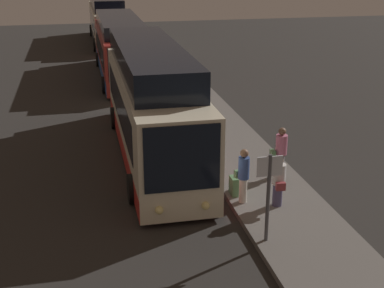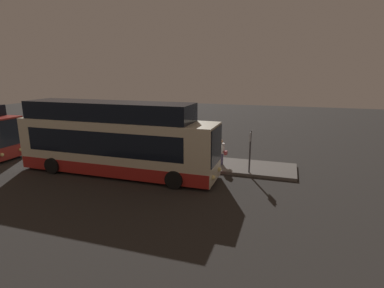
{
  "view_description": "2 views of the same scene",
  "coord_description": "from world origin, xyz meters",
  "px_view_note": "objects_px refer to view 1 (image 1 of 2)",
  "views": [
    {
      "loc": [
        19.24,
        -2.66,
        7.53
      ],
      "look_at": [
        4.35,
        0.53,
        1.95
      ],
      "focal_mm": 50.0,
      "sensor_mm": 36.0,
      "label": 1
    },
    {
      "loc": [
        9.26,
        -14.68,
        5.81
      ],
      "look_at": [
        4.35,
        0.53,
        1.95
      ],
      "focal_mm": 28.0,
      "sensor_mm": 36.0,
      "label": 2
    }
  ],
  "objects_px": {
    "bus_third": "(107,22)",
    "bus_lead": "(152,108)",
    "sign_post": "(269,187)",
    "passenger_waiting": "(278,180)",
    "passenger_with_bags": "(243,173)",
    "bus_second": "(121,50)",
    "passenger_boarding": "(281,150)",
    "suitcase": "(234,186)"
  },
  "relations": [
    {
      "from": "suitcase",
      "to": "passenger_waiting",
      "type": "bearing_deg",
      "value": 46.9
    },
    {
      "from": "bus_second",
      "to": "bus_lead",
      "type": "bearing_deg",
      "value": -0.0
    },
    {
      "from": "passenger_boarding",
      "to": "suitcase",
      "type": "distance_m",
      "value": 2.35
    },
    {
      "from": "passenger_boarding",
      "to": "passenger_with_bags",
      "type": "xyz_separation_m",
      "value": [
        1.67,
        -1.84,
        0.02
      ]
    },
    {
      "from": "passenger_waiting",
      "to": "suitcase",
      "type": "bearing_deg",
      "value": -36.05
    },
    {
      "from": "bus_lead",
      "to": "passenger_with_bags",
      "type": "xyz_separation_m",
      "value": [
        5.13,
        2.05,
        -0.74
      ]
    },
    {
      "from": "sign_post",
      "to": "passenger_waiting",
      "type": "bearing_deg",
      "value": 151.53
    },
    {
      "from": "passenger_waiting",
      "to": "passenger_with_bags",
      "type": "height_order",
      "value": "passenger_with_bags"
    },
    {
      "from": "bus_second",
      "to": "suitcase",
      "type": "relative_size",
      "value": 13.63
    },
    {
      "from": "bus_third",
      "to": "bus_lead",
      "type": "bearing_deg",
      "value": -0.0
    },
    {
      "from": "bus_lead",
      "to": "suitcase",
      "type": "height_order",
      "value": "bus_lead"
    },
    {
      "from": "passenger_boarding",
      "to": "sign_post",
      "type": "height_order",
      "value": "sign_post"
    },
    {
      "from": "passenger_waiting",
      "to": "suitcase",
      "type": "height_order",
      "value": "passenger_waiting"
    },
    {
      "from": "bus_second",
      "to": "suitcase",
      "type": "distance_m",
      "value": 18.48
    },
    {
      "from": "bus_lead",
      "to": "passenger_boarding",
      "type": "height_order",
      "value": "bus_lead"
    },
    {
      "from": "passenger_waiting",
      "to": "passenger_with_bags",
      "type": "relative_size",
      "value": 0.91
    },
    {
      "from": "bus_third",
      "to": "passenger_with_bags",
      "type": "xyz_separation_m",
      "value": [
        32.29,
        2.05,
        -0.59
      ]
    },
    {
      "from": "bus_lead",
      "to": "passenger_waiting",
      "type": "height_order",
      "value": "bus_lead"
    },
    {
      "from": "passenger_boarding",
      "to": "sign_post",
      "type": "bearing_deg",
      "value": 155.71
    },
    {
      "from": "passenger_boarding",
      "to": "suitcase",
      "type": "height_order",
      "value": "passenger_boarding"
    },
    {
      "from": "bus_second",
      "to": "passenger_waiting",
      "type": "height_order",
      "value": "bus_second"
    },
    {
      "from": "passenger_boarding",
      "to": "sign_post",
      "type": "distance_m",
      "value": 4.49
    },
    {
      "from": "bus_third",
      "to": "passenger_with_bags",
      "type": "distance_m",
      "value": 32.36
    },
    {
      "from": "bus_lead",
      "to": "passenger_waiting",
      "type": "relative_size",
      "value": 7.5
    },
    {
      "from": "sign_post",
      "to": "passenger_boarding",
      "type": "bearing_deg",
      "value": 154.61
    },
    {
      "from": "bus_second",
      "to": "sign_post",
      "type": "height_order",
      "value": "bus_second"
    },
    {
      "from": "passenger_boarding",
      "to": "suitcase",
      "type": "relative_size",
      "value": 2.07
    },
    {
      "from": "bus_lead",
      "to": "passenger_with_bags",
      "type": "bearing_deg",
      "value": 21.8
    },
    {
      "from": "bus_third",
      "to": "sign_post",
      "type": "bearing_deg",
      "value": 3.28
    },
    {
      "from": "passenger_boarding",
      "to": "passenger_with_bags",
      "type": "bearing_deg",
      "value": 133.28
    },
    {
      "from": "passenger_waiting",
      "to": "sign_post",
      "type": "height_order",
      "value": "sign_post"
    },
    {
      "from": "passenger_with_bags",
      "to": "suitcase",
      "type": "xyz_separation_m",
      "value": [
        -0.54,
        -0.13,
        -0.65
      ]
    },
    {
      "from": "bus_second",
      "to": "passenger_with_bags",
      "type": "relative_size",
      "value": 6.58
    },
    {
      "from": "passenger_boarding",
      "to": "bus_third",
      "type": "bearing_deg",
      "value": 8.33
    },
    {
      "from": "passenger_boarding",
      "to": "suitcase",
      "type": "xyz_separation_m",
      "value": [
        1.13,
        -1.97,
        -0.63
      ]
    },
    {
      "from": "passenger_boarding",
      "to": "bus_lead",
      "type": "bearing_deg",
      "value": 49.4
    },
    {
      "from": "suitcase",
      "to": "sign_post",
      "type": "distance_m",
      "value": 3.16
    },
    {
      "from": "bus_second",
      "to": "passenger_waiting",
      "type": "relative_size",
      "value": 7.21
    },
    {
      "from": "bus_second",
      "to": "passenger_boarding",
      "type": "relative_size",
      "value": 6.58
    },
    {
      "from": "suitcase",
      "to": "bus_lead",
      "type": "bearing_deg",
      "value": -157.26
    },
    {
      "from": "passenger_waiting",
      "to": "sign_post",
      "type": "distance_m",
      "value": 2.26
    },
    {
      "from": "bus_lead",
      "to": "passenger_waiting",
      "type": "distance_m",
      "value": 6.41
    }
  ]
}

